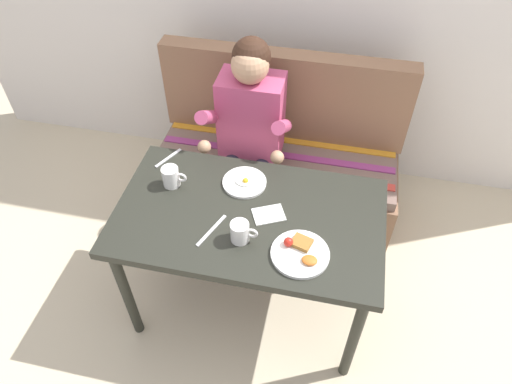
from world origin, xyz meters
name	(u,v)px	position (x,y,z in m)	size (l,w,h in m)	color
ground_plane	(250,300)	(0.00, 0.00, 0.00)	(8.00, 8.00, 0.00)	beige
table	(249,226)	(0.00, 0.00, 0.65)	(1.20, 0.70, 0.73)	black
couch	(277,166)	(0.00, 0.76, 0.33)	(1.44, 0.56, 1.00)	#845E44
person	(249,127)	(-0.14, 0.59, 0.74)	(0.45, 0.61, 1.21)	#B7446B
plate_breakfast	(300,253)	(0.25, -0.17, 0.74)	(0.24, 0.24, 0.05)	white
plate_eggs	(244,182)	(-0.06, 0.18, 0.74)	(0.21, 0.21, 0.04)	white
coffee_mug	(240,232)	(0.00, -0.14, 0.78)	(0.12, 0.08, 0.10)	white
coffee_mug_second	(171,176)	(-0.39, 0.11, 0.78)	(0.12, 0.08, 0.10)	white
napkin	(269,215)	(0.09, 0.01, 0.73)	(0.14, 0.10, 0.01)	silver
fork	(168,158)	(-0.48, 0.28, 0.73)	(0.01, 0.17, 0.01)	silver
knife	(211,230)	(-0.14, -0.13, 0.73)	(0.01, 0.20, 0.01)	silver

